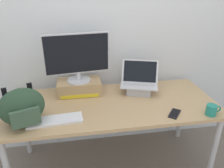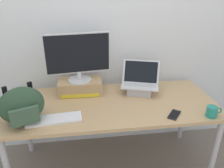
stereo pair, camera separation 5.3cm
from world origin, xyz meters
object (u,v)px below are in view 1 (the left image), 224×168
(cell_phone, at_px, (175,113))
(plush_toy, at_px, (25,94))
(toner_box_yellow, at_px, (79,87))
(coffee_mug, at_px, (212,110))
(desktop_monitor, at_px, (77,57))
(messenger_backpack, at_px, (22,107))
(external_keyboard, at_px, (55,120))
(open_laptop, at_px, (139,86))

(cell_phone, relative_size, plush_toy, 1.50)
(toner_box_yellow, distance_m, coffee_mug, 1.16)
(desktop_monitor, height_order, messenger_backpack, desktop_monitor)
(messenger_backpack, bearing_deg, toner_box_yellow, 25.40)
(coffee_mug, bearing_deg, messenger_backpack, 175.20)
(toner_box_yellow, bearing_deg, messenger_backpack, -134.17)
(external_keyboard, xyz_separation_m, coffee_mug, (1.22, -0.10, 0.03))
(coffee_mug, bearing_deg, plush_toy, 161.29)
(toner_box_yellow, height_order, open_laptop, open_laptop)
(coffee_mug, bearing_deg, cell_phone, 169.14)
(plush_toy, bearing_deg, cell_phone, -20.44)
(open_laptop, relative_size, coffee_mug, 3.14)
(open_laptop, bearing_deg, messenger_backpack, -141.95)
(toner_box_yellow, height_order, coffee_mug, toner_box_yellow)
(messenger_backpack, bearing_deg, desktop_monitor, 25.31)
(cell_phone, bearing_deg, external_keyboard, -144.29)
(open_laptop, xyz_separation_m, plush_toy, (-1.04, 0.02, -0.01))
(toner_box_yellow, distance_m, open_laptop, 0.57)
(coffee_mug, bearing_deg, external_keyboard, 175.16)
(open_laptop, bearing_deg, external_keyboard, -135.59)
(open_laptop, height_order, cell_phone, open_laptop)
(external_keyboard, relative_size, messenger_backpack, 1.10)
(external_keyboard, xyz_separation_m, cell_phone, (0.93, -0.05, -0.01))
(toner_box_yellow, xyz_separation_m, desktop_monitor, (0.00, -0.00, 0.29))
(desktop_monitor, bearing_deg, plush_toy, 178.09)
(messenger_backpack, bearing_deg, coffee_mug, -25.23)
(external_keyboard, height_order, messenger_backpack, messenger_backpack)
(coffee_mug, xyz_separation_m, plush_toy, (-1.50, 0.51, 0.01))
(cell_phone, bearing_deg, coffee_mug, 27.85)
(desktop_monitor, height_order, open_laptop, desktop_monitor)
(open_laptop, distance_m, messenger_backpack, 1.05)
(external_keyboard, height_order, cell_phone, external_keyboard)
(toner_box_yellow, xyz_separation_m, cell_phone, (0.74, -0.50, -0.06))
(toner_box_yellow, bearing_deg, cell_phone, -34.10)
(open_laptop, bearing_deg, plush_toy, -163.55)
(external_keyboard, bearing_deg, cell_phone, -7.65)
(cell_phone, bearing_deg, plush_toy, -161.73)
(messenger_backpack, bearing_deg, cell_phone, -23.74)
(cell_phone, bearing_deg, desktop_monitor, -175.33)
(open_laptop, bearing_deg, desktop_monitor, -168.90)
(desktop_monitor, distance_m, open_laptop, 0.64)
(desktop_monitor, xyz_separation_m, open_laptop, (0.56, -0.06, -0.29))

